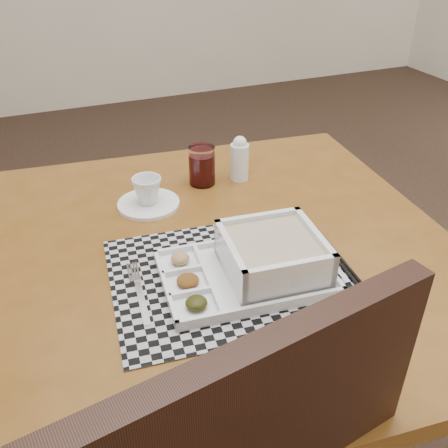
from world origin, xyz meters
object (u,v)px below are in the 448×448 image
(dining_table, at_px, (218,274))
(serving_tray, at_px, (264,262))
(creamer_bottle, at_px, (240,159))
(juice_glass, at_px, (202,167))
(cup, at_px, (147,190))

(dining_table, xyz_separation_m, serving_tray, (0.04, -0.13, 0.11))
(serving_tray, bearing_deg, creamer_bottle, 72.48)
(dining_table, height_order, juice_glass, juice_glass)
(juice_glass, bearing_deg, dining_table, -103.89)
(dining_table, relative_size, serving_tray, 3.27)
(cup, bearing_deg, juice_glass, 13.50)
(dining_table, relative_size, cup, 15.80)
(dining_table, distance_m, creamer_bottle, 0.34)
(juice_glass, bearing_deg, cup, -159.29)
(dining_table, relative_size, creamer_bottle, 9.25)
(serving_tray, xyz_separation_m, juice_glass, (0.03, 0.41, 0.01))
(creamer_bottle, bearing_deg, dining_table, -122.40)
(serving_tray, relative_size, creamer_bottle, 2.83)
(juice_glass, xyz_separation_m, creamer_bottle, (0.10, -0.01, 0.01))
(serving_tray, relative_size, cup, 4.83)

